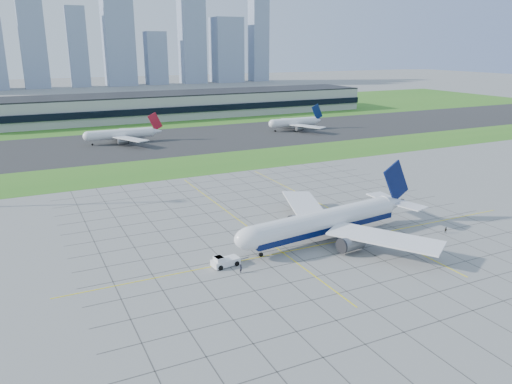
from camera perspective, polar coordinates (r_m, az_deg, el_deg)
ground at (r=122.18m, az=6.73°, el=-5.73°), size 1400.00×1400.00×0.00m
grass_median at (r=200.19m, az=-7.26°, el=3.05°), size 700.00×35.00×0.04m
asphalt_taxiway at (r=251.83m, az=-11.37°, el=5.61°), size 700.00×75.00×0.04m
grass_far at (r=358.13m, az=-16.01°, el=8.43°), size 700.00×145.00×0.04m
apron_markings at (r=131.16m, az=4.28°, el=-4.07°), size 120.00×130.00×0.03m
terminal at (r=342.38m, az=-8.65°, el=9.86°), size 260.00×43.00×15.80m
city_skyline at (r=617.17m, az=-22.02°, el=16.51°), size 523.00×32.40×160.00m
airliner at (r=122.47m, az=7.96°, el=-3.38°), size 54.31×54.73×17.12m
pushback_tug at (r=108.69m, az=-3.64°, el=-7.92°), size 8.93×3.70×2.45m
crew_near at (r=105.64m, az=-1.74°, el=-8.74°), size 0.80×0.77×1.84m
crew_far at (r=135.55m, az=20.88°, el=-4.10°), size 1.01×0.99×1.63m
distant_jet_1 at (r=252.73m, az=-15.06°, el=6.43°), size 36.41×42.66×14.08m
distant_jet_2 at (r=283.05m, az=4.48°, el=7.96°), size 32.22×42.66×14.08m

